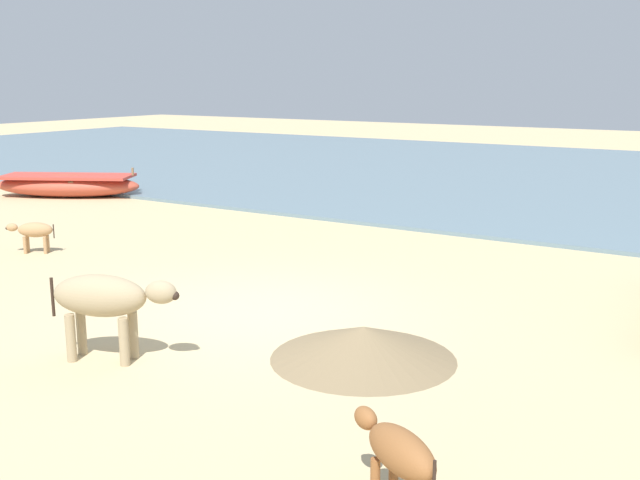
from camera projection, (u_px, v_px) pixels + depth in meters
ground at (258, 313)px, 10.16m from camera, size 80.00×80.00×0.00m
sea_water at (570, 178)px, 23.50m from camera, size 60.00×20.00×0.08m
fishing_boat_2 at (68, 185)px, 20.01m from camera, size 3.95×2.86×0.78m
cow_adult_dun at (105, 299)px, 8.34m from camera, size 1.47×0.82×0.98m
calf_near_tan at (34, 231)px, 13.56m from camera, size 0.79×0.60×0.56m
calf_far_brown at (398, 453)px, 5.40m from camera, size 0.95×0.68×0.66m
debris_pile_0 at (363, 343)px, 8.48m from camera, size 2.87×2.87×0.38m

